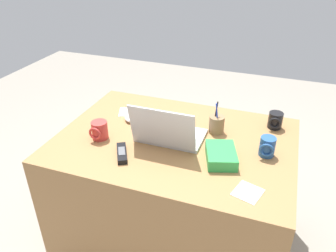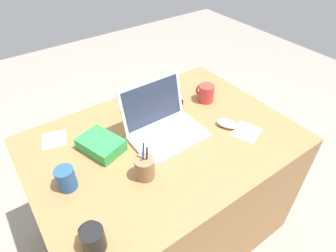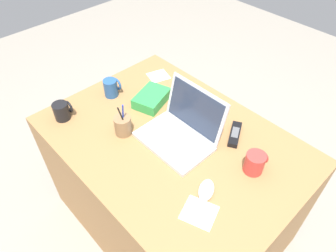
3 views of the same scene
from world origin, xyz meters
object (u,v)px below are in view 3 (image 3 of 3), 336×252
Objects in this scene: coffee_mug_white at (62,111)px; coffee_mug_spare at (255,162)px; laptop at (181,130)px; coffee_mug_tall at (111,88)px; cordless_phone at (235,134)px; snack_bag at (152,98)px; pen_holder at (123,125)px; computer_mouse at (206,190)px.

coffee_mug_spare reaches higher than coffee_mug_white.
laptop reaches higher than coffee_mug_white.
coffee_mug_tall reaches higher than cordless_phone.
laptop is 0.29m from snack_bag.
coffee_mug_tall reaches higher than snack_bag.
pen_holder is at bearing -25.70° from coffee_mug_tall.
laptop is 1.95× the size of pen_holder.
snack_bag is at bearing 61.92° from coffee_mug_white.
coffee_mug_tall is at bearing 154.30° from pen_holder.
computer_mouse is 0.24m from coffee_mug_spare.
coffee_mug_white is 0.84m from cordless_phone.
coffee_mug_tall is at bearing 86.69° from coffee_mug_white.
laptop reaches higher than snack_bag.
laptop is 3.22× the size of computer_mouse.
cordless_phone is at bearing 150.23° from coffee_mug_spare.
snack_bag is at bearing 107.49° from pen_holder.
coffee_mug_white is at bearing -93.31° from coffee_mug_tall.
snack_bag is at bearing 131.40° from computer_mouse.
laptop is 3.55× the size of coffee_mug_spare.
coffee_mug_spare is at bearing -29.77° from cordless_phone.
coffee_mug_tall reaches higher than coffee_mug_white.
coffee_mug_tall is at bearing -150.07° from snack_bag.
laptop reaches higher than pen_holder.
computer_mouse is at bearing 13.53° from coffee_mug_white.
snack_bag is at bearing 165.78° from laptop.
laptop is 0.26m from cordless_phone.
coffee_mug_tall is 0.83m from coffee_mug_spare.
cordless_phone is at bearing 44.12° from pen_holder.
computer_mouse is 0.80m from coffee_mug_white.
coffee_mug_spare is (0.34, 0.09, -0.00)m from laptop.
cordless_phone is at bearing 37.94° from coffee_mug_white.
coffee_mug_tall is (-0.48, -0.04, -0.00)m from laptop.
coffee_mug_white is 0.94× the size of coffee_mug_spare.
pen_holder reaches higher than snack_bag.
computer_mouse reaches higher than cordless_phone.
pen_holder is at bearing -140.70° from laptop.
coffee_mug_white is at bearing -142.06° from cordless_phone.
coffee_mug_white is 0.93× the size of coffee_mug_tall.
coffee_mug_white reaches higher than computer_mouse.
laptop is 1.77× the size of snack_bag.
cordless_phone is at bearing 14.97° from snack_bag.
laptop is at bearing -14.22° from snack_bag.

